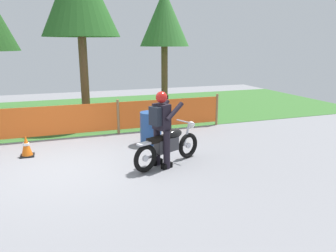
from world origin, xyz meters
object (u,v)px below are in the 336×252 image
at_px(motorcycle_lead, 168,145).
at_px(rider_lead, 161,125).
at_px(spare_drum, 151,128).
at_px(traffic_cone, 26,146).

relative_size(motorcycle_lead, rider_lead, 1.07).
distance_m(rider_lead, spare_drum, 1.85).
distance_m(traffic_cone, spare_drum, 3.16).
xyz_separation_m(motorcycle_lead, traffic_cone, (-3.08, 1.65, -0.19)).
height_order(motorcycle_lead, traffic_cone, motorcycle_lead).
bearing_deg(spare_drum, traffic_cone, -179.73).
bearing_deg(traffic_cone, spare_drum, 0.27).
xyz_separation_m(rider_lead, spare_drum, (0.27, 1.76, -0.51)).
height_order(rider_lead, spare_drum, rider_lead).
relative_size(traffic_cone, spare_drum, 0.60).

